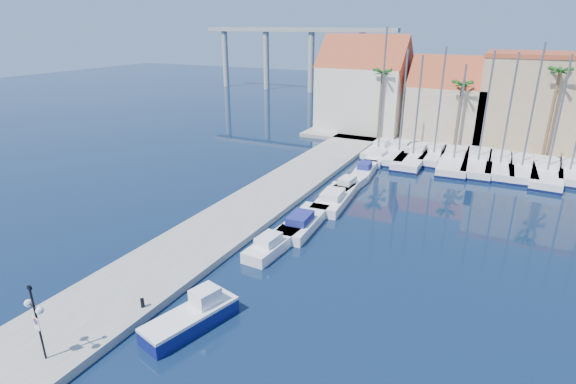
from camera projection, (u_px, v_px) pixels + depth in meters
name	position (u px, v px, depth m)	size (l,w,h in m)	color
ground	(265.00, 326.00, 24.18)	(260.00, 260.00, 0.00)	black
quay_west	(252.00, 207.00, 39.17)	(6.00, 77.00, 0.50)	gray
shore_north	(507.00, 144.00, 59.98)	(54.00, 16.00, 0.50)	gray
lamp_post	(35.00, 312.00, 20.23)	(1.34, 0.48, 3.96)	black
bollard	(142.00, 303.00, 24.89)	(0.21, 0.21, 0.54)	black
fishing_boat	(193.00, 316.00, 23.98)	(3.09, 5.63, 1.87)	navy
motorboat_west_0	(272.00, 244.00, 32.07)	(2.08, 5.58, 1.40)	white
motorboat_west_1	(303.00, 222.00, 35.68)	(2.63, 7.02, 1.40)	white
motorboat_west_2	(334.00, 198.00, 40.52)	(2.93, 7.55, 1.40)	white
motorboat_west_3	(349.00, 185.00, 43.89)	(2.13, 5.60, 1.40)	white
motorboat_west_4	(365.00, 169.00, 48.62)	(2.34, 5.72, 1.40)	white
motorboat_west_5	(380.00, 157.00, 53.07)	(2.44, 6.47, 1.40)	white
sailboat_0	(379.00, 149.00, 55.91)	(2.40, 8.35, 14.97)	white
sailboat_1	(400.00, 152.00, 54.72)	(3.01, 10.76, 12.64)	white
sailboat_2	(414.00, 156.00, 53.28)	(3.17, 11.53, 12.13)	white
sailboat_3	(435.00, 155.00, 53.64)	(2.54, 8.49, 13.03)	white
sailboat_4	(454.00, 160.00, 51.72)	(3.92, 11.90, 11.29)	white
sailboat_5	(478.00, 162.00, 51.00)	(3.43, 11.74, 12.73)	white
sailboat_6	(500.00, 165.00, 49.99)	(3.22, 10.96, 12.60)	white
sailboat_7	(521.00, 167.00, 48.94)	(3.38, 10.59, 13.66)	white
sailboat_8	(547.00, 172.00, 47.46)	(3.55, 11.40, 12.59)	white
sailboat_9	(569.00, 171.00, 47.47)	(2.62, 8.81, 13.66)	white
building_0	(364.00, 88.00, 65.38)	(12.30, 9.00, 13.50)	beige
building_1	(448.00, 102.00, 60.75)	(10.30, 8.00, 11.00)	tan
building_2	(541.00, 100.00, 56.60)	(14.20, 10.20, 11.50)	tan
palm_0	(382.00, 74.00, 58.62)	(2.60, 2.60, 10.15)	brown
palm_1	(462.00, 86.00, 54.73)	(2.60, 2.60, 9.15)	brown
palm_2	(560.00, 74.00, 49.85)	(2.60, 2.60, 11.15)	brown
viaduct	(292.00, 47.00, 105.59)	(48.00, 2.20, 14.45)	#9E9E99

